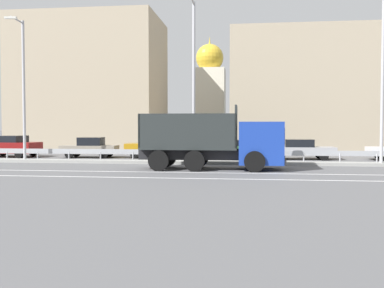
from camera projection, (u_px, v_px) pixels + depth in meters
name	position (u px, v px, depth m)	size (l,w,h in m)	color
ground_plane	(173.00, 167.00, 24.60)	(320.00, 320.00, 0.00)	#565659
lane_strip_0	(207.00, 173.00, 21.68)	(53.43, 0.16, 0.01)	silver
lane_strip_1	(202.00, 179.00, 19.31)	(53.43, 0.16, 0.01)	silver
median_island	(180.00, 162.00, 26.80)	(29.39, 1.10, 0.18)	gray
median_guardrail	(182.00, 153.00, 27.94)	(53.43, 0.09, 0.78)	#9EA0A5
dump_truck	(230.00, 145.00, 23.30)	(7.51, 2.80, 3.31)	#19389E
median_road_sign	(276.00, 143.00, 26.05)	(0.73, 0.16, 2.38)	white
street_lamp_1	(23.00, 84.00, 27.80)	(0.72, 1.94, 8.78)	#ADADB2
street_lamp_2	(194.00, 75.00, 26.49)	(0.71, 1.89, 9.58)	#ADADB2
street_lamp_3	(383.00, 68.00, 24.98)	(0.71, 2.14, 10.02)	#ADADB2
parked_car_1	(11.00, 146.00, 32.49)	(4.19, 2.26, 1.55)	maroon
parked_car_2	(90.00, 147.00, 31.90)	(4.01, 2.01, 1.45)	gray
parked_car_3	(154.00, 147.00, 31.78)	(3.99, 2.01, 1.60)	#B27A14
parked_car_4	(228.00, 149.00, 31.04)	(4.02, 2.01, 1.30)	#335B33
parked_car_5	(300.00, 149.00, 30.27)	(4.52, 1.96, 1.36)	#A3A3A8
background_building_0	(91.00, 84.00, 45.29)	(13.98, 9.38, 12.93)	tan
background_building_1	(367.00, 93.00, 39.28)	(23.57, 10.92, 10.24)	tan
church_tower	(210.00, 96.00, 52.75)	(3.60, 3.60, 12.70)	silver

